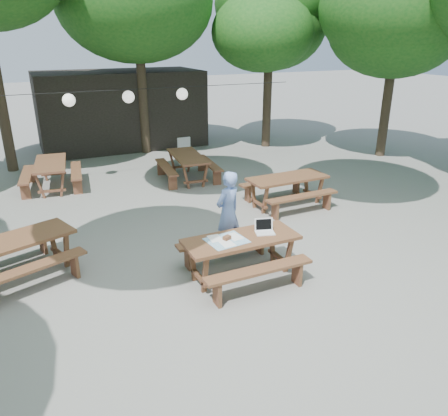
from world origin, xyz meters
name	(u,v)px	position (x,y,z in m)	size (l,w,h in m)	color
ground	(226,265)	(0.00, 0.00, 0.00)	(80.00, 80.00, 0.00)	slate
pavilion	(121,109)	(0.50, 10.50, 1.40)	(6.00, 3.00, 2.80)	black
main_picnic_table	(241,256)	(0.07, -0.47, 0.39)	(2.00, 1.58, 0.75)	brown
picnic_table_nw	(15,259)	(-3.52, 1.12, 0.39)	(2.32, 2.13, 0.75)	brown
picnic_table_ne	(287,191)	(2.71, 2.17, 0.39)	(2.02, 1.62, 0.75)	brown
picnic_table_far_w	(52,175)	(-2.49, 6.08, 0.39)	(1.79, 2.08, 0.75)	brown
picnic_table_far_e	(188,167)	(1.22, 5.21, 0.39)	(1.75, 2.07, 0.75)	brown
woman	(228,212)	(0.29, 0.53, 0.82)	(0.60, 0.39, 1.64)	#7F9EE8
plastic_chair	(186,158)	(1.72, 6.70, 0.26)	(0.44, 0.44, 0.90)	silver
laptop	(264,229)	(0.55, -0.44, 0.81)	(0.39, 0.34, 0.24)	white
tabletop_clutter	(227,240)	(-0.21, -0.46, 0.76)	(0.70, 0.62, 0.08)	#3892C0
paper_lanterns	(129,97)	(-0.19, 6.00, 2.40)	(9.00, 0.34, 0.38)	black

